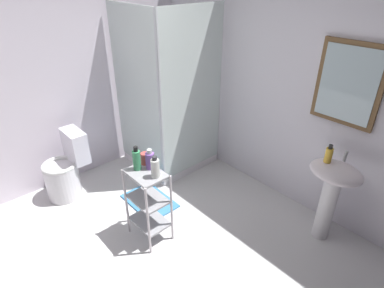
{
  "coord_description": "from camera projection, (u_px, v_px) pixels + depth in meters",
  "views": [
    {
      "loc": [
        1.65,
        -0.94,
        2.3
      ],
      "look_at": [
        -0.07,
        0.61,
        1.01
      ],
      "focal_mm": 29.45,
      "sensor_mm": 36.0,
      "label": 1
    }
  ],
  "objects": [
    {
      "name": "shower_stall",
      "position": [
        168.0,
        133.0,
        4.01
      ],
      "size": [
        0.92,
        0.92,
        2.0
      ],
      "color": "white",
      "rests_on": "ground_plane"
    },
    {
      "name": "toilet",
      "position": [
        66.0,
        171.0,
        3.53
      ],
      "size": [
        0.37,
        0.49,
        0.76
      ],
      "color": "white",
      "rests_on": "ground_plane"
    },
    {
      "name": "sink_faucet",
      "position": [
        345.0,
        156.0,
        2.76
      ],
      "size": [
        0.03,
        0.03,
        0.1
      ],
      "primitive_type": "cylinder",
      "color": "silver",
      "rests_on": "pedestal_sink"
    },
    {
      "name": "ground_plane",
      "position": [
        146.0,
        271.0,
        2.75
      ],
      "size": [
        4.2,
        4.2,
        0.02
      ],
      "primitive_type": "cube",
      "color": "silver"
    },
    {
      "name": "pedestal_sink",
      "position": [
        332.0,
        187.0,
        2.83
      ],
      "size": [
        0.46,
        0.37,
        0.81
      ],
      "color": "white",
      "rests_on": "ground_plane"
    },
    {
      "name": "rinse_cup",
      "position": [
        145.0,
        158.0,
        2.85
      ],
      "size": [
        0.08,
        0.08,
        0.11
      ],
      "primitive_type": "cylinder",
      "color": "#B24742",
      "rests_on": "storage_cart"
    },
    {
      "name": "wall_left",
      "position": [
        38.0,
        82.0,
        3.33
      ],
      "size": [
        0.1,
        4.2,
        2.5
      ],
      "primitive_type": "cube",
      "color": "silver",
      "rests_on": "ground_plane"
    },
    {
      "name": "storage_cart",
      "position": [
        148.0,
        200.0,
        2.9
      ],
      "size": [
        0.38,
        0.28,
        0.74
      ],
      "color": "silver",
      "rests_on": "ground_plane"
    },
    {
      "name": "wall_back",
      "position": [
        288.0,
        86.0,
        3.2
      ],
      "size": [
        4.2,
        0.14,
        2.5
      ],
      "color": "silver",
      "rests_on": "ground_plane"
    },
    {
      "name": "body_wash_bottle_green",
      "position": [
        137.0,
        160.0,
        2.75
      ],
      "size": [
        0.07,
        0.07,
        0.23
      ],
      "color": "#3C9A60",
      "rests_on": "storage_cart"
    },
    {
      "name": "bath_mat",
      "position": [
        150.0,
        201.0,
        3.55
      ],
      "size": [
        0.6,
        0.4,
        0.02
      ],
      "primitive_type": "cube",
      "color": "teal",
      "rests_on": "ground_plane"
    },
    {
      "name": "lotion_bottle_white",
      "position": [
        155.0,
        168.0,
        2.65
      ],
      "size": [
        0.07,
        0.07,
        0.2
      ],
      "color": "white",
      "rests_on": "storage_cart"
    },
    {
      "name": "conditioner_bottle_purple",
      "position": [
        150.0,
        160.0,
        2.77
      ],
      "size": [
        0.08,
        0.08,
        0.19
      ],
      "color": "#7B51A9",
      "rests_on": "storage_cart"
    },
    {
      "name": "hand_soap_bottle",
      "position": [
        329.0,
        155.0,
        2.74
      ],
      "size": [
        0.06,
        0.06,
        0.17
      ],
      "color": "gold",
      "rests_on": "pedestal_sink"
    }
  ]
}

